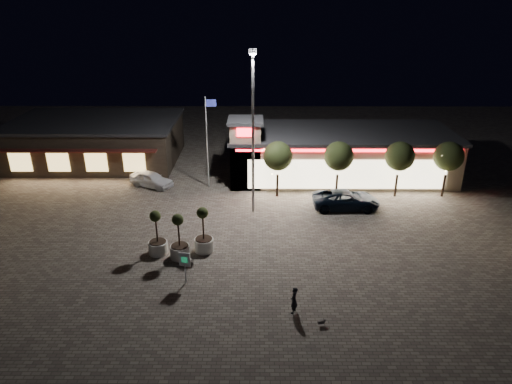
{
  "coord_description": "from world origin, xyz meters",
  "views": [
    {
      "loc": [
        2.37,
        -24.47,
        15.73
      ],
      "look_at": [
        2.23,
        6.0,
        2.52
      ],
      "focal_mm": 32.0,
      "sensor_mm": 36.0,
      "label": 1
    }
  ],
  "objects_px": {
    "valet_sign": "(185,262)",
    "planter_left": "(158,240)",
    "white_sedan": "(151,179)",
    "pedestrian": "(294,300)",
    "pickup_truck": "(346,200)",
    "planter_mid": "(180,244)"
  },
  "relations": [
    {
      "from": "white_sedan",
      "to": "planter_mid",
      "type": "distance_m",
      "value": 12.75
    },
    {
      "from": "pedestrian",
      "to": "valet_sign",
      "type": "bearing_deg",
      "value": -87.48
    },
    {
      "from": "pickup_truck",
      "to": "planter_left",
      "type": "xyz_separation_m",
      "value": [
        -13.6,
        -7.03,
        0.22
      ]
    },
    {
      "from": "planter_left",
      "to": "planter_mid",
      "type": "distance_m",
      "value": 1.61
    },
    {
      "from": "planter_mid",
      "to": "pickup_truck",
      "type": "bearing_deg",
      "value": 32.03
    },
    {
      "from": "white_sedan",
      "to": "valet_sign",
      "type": "bearing_deg",
      "value": -135.08
    },
    {
      "from": "white_sedan",
      "to": "valet_sign",
      "type": "xyz_separation_m",
      "value": [
        5.21,
        -14.82,
        0.75
      ]
    },
    {
      "from": "valet_sign",
      "to": "planter_left",
      "type": "bearing_deg",
      "value": 124.28
    },
    {
      "from": "pickup_truck",
      "to": "planter_mid",
      "type": "bearing_deg",
      "value": 121.47
    },
    {
      "from": "pickup_truck",
      "to": "planter_mid",
      "type": "relative_size",
      "value": 1.7
    },
    {
      "from": "planter_left",
      "to": "valet_sign",
      "type": "relative_size",
      "value": 1.51
    },
    {
      "from": "pickup_truck",
      "to": "pedestrian",
      "type": "relative_size",
      "value": 3.41
    },
    {
      "from": "pedestrian",
      "to": "planter_mid",
      "type": "relative_size",
      "value": 0.5
    },
    {
      "from": "planter_left",
      "to": "planter_mid",
      "type": "relative_size",
      "value": 0.99
    },
    {
      "from": "valet_sign",
      "to": "pedestrian",
      "type": "bearing_deg",
      "value": -23.46
    },
    {
      "from": "white_sedan",
      "to": "planter_mid",
      "type": "bearing_deg",
      "value": -134.13
    },
    {
      "from": "pickup_truck",
      "to": "valet_sign",
      "type": "distance_m",
      "value": 15.37
    },
    {
      "from": "pickup_truck",
      "to": "pedestrian",
      "type": "distance_m",
      "value": 14.06
    },
    {
      "from": "pedestrian",
      "to": "pickup_truck",
      "type": "bearing_deg",
      "value": -175.28
    },
    {
      "from": "planter_left",
      "to": "valet_sign",
      "type": "bearing_deg",
      "value": -55.72
    },
    {
      "from": "planter_mid",
      "to": "valet_sign",
      "type": "xyz_separation_m",
      "value": [
        0.78,
        -2.87,
        0.47
      ]
    },
    {
      "from": "white_sedan",
      "to": "pedestrian",
      "type": "xyz_separation_m",
      "value": [
        11.4,
        -17.5,
        0.09
      ]
    }
  ]
}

